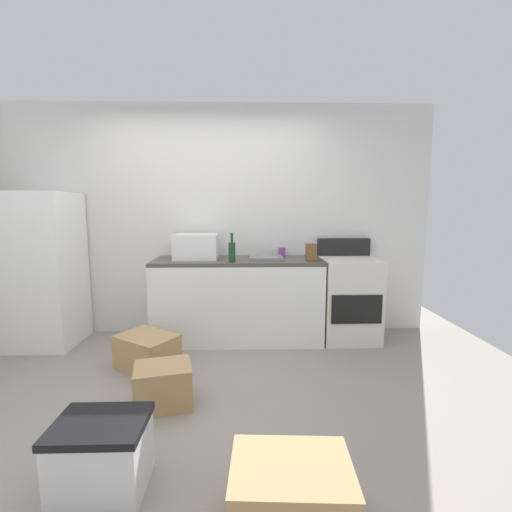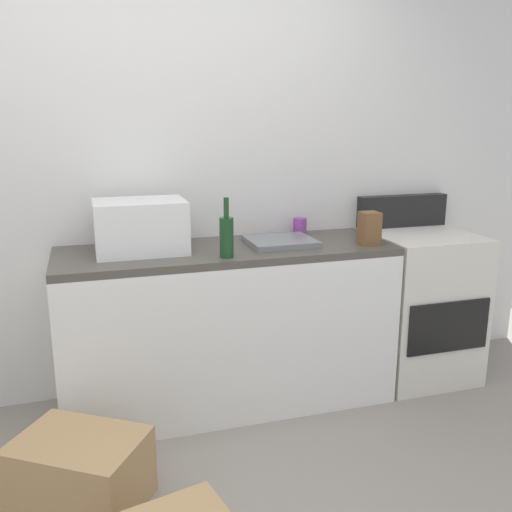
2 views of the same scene
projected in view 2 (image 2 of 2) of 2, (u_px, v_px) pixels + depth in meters
The scene contains 9 objects.
wall_back at pixel (159, 169), 3.13m from camera, with size 5.00×0.10×2.60m, color silver.
kitchen_counter at pixel (228, 326), 3.10m from camera, with size 1.80×0.60×0.90m.
stove_oven at pixel (419, 303), 3.45m from camera, with size 0.60×0.61×1.10m.
microwave at pixel (140, 226), 2.86m from camera, with size 0.46×0.34×0.27m, color white.
sink_basin at pixel (281, 241), 3.07m from camera, with size 0.36×0.32×0.03m, color slate.
wine_bottle at pixel (227, 236), 2.76m from camera, with size 0.07×0.07×0.30m.
coffee_mug at pixel (300, 226), 3.31m from camera, with size 0.08×0.08×0.10m, color purple.
knife_block at pixel (369, 228), 3.05m from camera, with size 0.10×0.10×0.18m, color brown.
cardboard_box_small at pixel (80, 473), 2.30m from camera, with size 0.51×0.37×0.31m, color tan.
Camera 2 is at (-0.41, -1.63, 1.58)m, focal length 39.12 mm.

